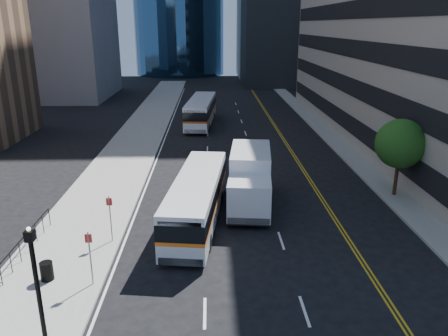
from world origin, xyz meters
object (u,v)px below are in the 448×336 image
object	(u,v)px
lamp_post	(37,285)
bus_rear	(201,111)
box_truck	(250,178)
trash_can	(47,271)
street_tree	(400,144)
bus_front	(197,198)

from	to	relation	value
lamp_post	bus_rear	bearing A→B (deg)	82.57
box_truck	trash_can	world-z (taller)	box_truck
lamp_post	street_tree	bearing A→B (deg)	37.87
bus_rear	trash_can	size ratio (longest dim) A/B	13.66
lamp_post	bus_rear	world-z (taller)	lamp_post
bus_front	trash_can	world-z (taller)	bus_front
trash_can	lamp_post	bearing A→B (deg)	-71.20
street_tree	box_truck	distance (m)	10.00
street_tree	box_truck	bearing A→B (deg)	-173.30
trash_can	box_truck	bearing A→B (deg)	40.96
lamp_post	trash_can	bearing A→B (deg)	108.80
bus_rear	trash_can	xyz separation A→B (m)	(-6.25, -32.01, -1.03)
lamp_post	bus_front	bearing A→B (deg)	64.29
lamp_post	bus_rear	xyz separation A→B (m)	(4.75, 36.41, -1.12)
lamp_post	trash_can	distance (m)	5.12
lamp_post	box_truck	world-z (taller)	lamp_post
bus_front	bus_rear	bearing A→B (deg)	97.53
box_truck	street_tree	bearing A→B (deg)	12.70
bus_rear	trash_can	distance (m)	32.63
street_tree	box_truck	size ratio (longest dim) A/B	0.69
lamp_post	bus_rear	size ratio (longest dim) A/B	0.39
street_tree	box_truck	world-z (taller)	street_tree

